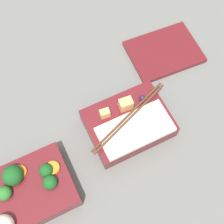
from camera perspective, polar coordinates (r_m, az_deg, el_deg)
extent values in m
plane|color=slate|center=(0.69, -4.68, -8.66)|extent=(3.00, 3.00, 0.00)
cube|color=maroon|center=(0.68, -15.02, -13.93)|extent=(0.18, 0.14, 0.04)
sphere|color=#19511E|center=(0.64, -11.28, -12.49)|extent=(0.03, 0.03, 0.03)
sphere|color=#19511E|center=(0.66, -17.70, -10.97)|extent=(0.04, 0.04, 0.04)
sphere|color=#2D7028|center=(0.66, -19.09, -13.86)|extent=(0.03, 0.03, 0.03)
sphere|color=#19511E|center=(0.65, -12.12, -10.02)|extent=(0.03, 0.03, 0.03)
cylinder|color=orange|center=(0.66, -16.53, -10.49)|extent=(0.04, 0.04, 0.01)
cylinder|color=orange|center=(0.65, -10.83, -9.86)|extent=(0.03, 0.03, 0.01)
cube|color=maroon|center=(0.70, 2.99, -2.10)|extent=(0.18, 0.14, 0.04)
cube|color=silver|center=(0.67, 4.23, -3.20)|extent=(0.16, 0.08, 0.01)
cube|color=#EAB266|center=(0.67, -1.32, -0.26)|extent=(0.02, 0.02, 0.02)
cube|color=#EAB266|center=(0.68, 2.53, 1.45)|extent=(0.03, 0.02, 0.03)
sphere|color=#381942|center=(0.70, 5.54, 2.55)|extent=(0.01, 0.01, 0.01)
cylinder|color=#56331E|center=(0.67, 3.36, -1.07)|extent=(0.21, 0.08, 0.01)
cylinder|color=#56331E|center=(0.67, 2.91, -0.70)|extent=(0.21, 0.08, 0.01)
cube|color=maroon|center=(0.83, 9.49, 10.79)|extent=(0.18, 0.14, 0.01)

